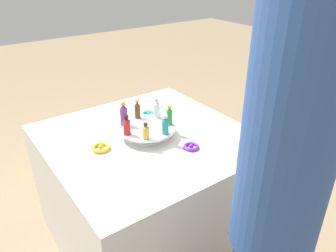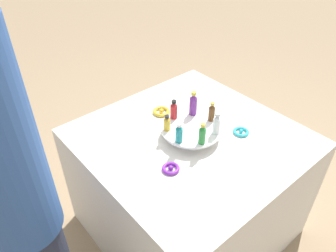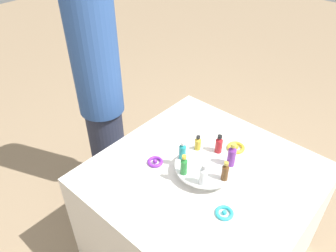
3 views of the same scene
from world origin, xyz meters
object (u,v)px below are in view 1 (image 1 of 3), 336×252
at_px(bottle_purple, 124,114).
at_px(bottle_teal, 165,125).
at_px(display_stand, 147,130).
at_px(ribbon_bow_gold, 101,148).
at_px(person_figure, 276,207).
at_px(bottle_brown, 137,110).
at_px(ribbon_bow_teal, 148,114).
at_px(bottle_clear, 157,109).
at_px(bottle_gold, 146,132).
at_px(ribbon_bow_purple, 191,147).
at_px(bottle_green, 169,116).
at_px(bottle_red, 127,126).

xyz_separation_m(bottle_purple, bottle_teal, (0.12, -0.21, -0.01)).
bearing_deg(display_stand, ribbon_bow_gold, 175.82).
relative_size(bottle_purple, person_figure, 0.08).
bearing_deg(bottle_brown, ribbon_bow_teal, 36.07).
xyz_separation_m(bottle_teal, ribbon_bow_gold, (-0.31, 0.14, -0.10)).
height_order(bottle_clear, person_figure, person_figure).
xyz_separation_m(bottle_purple, bottle_gold, (0.02, -0.20, -0.02)).
distance_m(display_stand, ribbon_bow_gold, 0.27).
distance_m(bottle_purple, ribbon_bow_gold, 0.22).
relative_size(bottle_purple, bottle_teal, 1.29).
height_order(bottle_purple, ribbon_bow_gold, bottle_purple).
relative_size(bottle_clear, bottle_brown, 1.08).
distance_m(display_stand, ribbon_bow_purple, 0.27).
height_order(bottle_brown, bottle_purple, bottle_purple).
bearing_deg(ribbon_bow_gold, bottle_green, -9.62).
height_order(bottle_clear, bottle_red, bottle_clear).
distance_m(ribbon_bow_purple, ribbon_bow_teal, 0.46).
distance_m(bottle_gold, person_figure, 0.77).
distance_m(bottle_clear, bottle_red, 0.25).
distance_m(bottle_brown, bottle_teal, 0.25).
xyz_separation_m(bottle_green, ribbon_bow_teal, (0.03, 0.27, -0.10)).
bearing_deg(ribbon_bow_teal, person_figure, -99.62).
height_order(bottle_red, ribbon_bow_purple, bottle_red).
relative_size(bottle_red, ribbon_bow_teal, 1.28).
xyz_separation_m(display_stand, bottle_red, (-0.13, -0.01, 0.07)).
relative_size(ribbon_bow_gold, ribbon_bow_purple, 1.18).
bearing_deg(bottle_teal, bottle_red, 145.95).
xyz_separation_m(bottle_red, ribbon_bow_gold, (-0.14, 0.03, -0.10)).
xyz_separation_m(bottle_gold, ribbon_bow_purple, (0.19, -0.14, -0.09)).
height_order(display_stand, bottle_gold, bottle_gold).
xyz_separation_m(bottle_green, bottle_teal, (-0.08, -0.08, -0.00)).
relative_size(bottle_purple, bottle_gold, 1.60).
distance_m(display_stand, ribbon_bow_teal, 0.27).
relative_size(bottle_teal, ribbon_bow_teal, 1.26).
height_order(bottle_brown, bottle_red, bottle_brown).
xyz_separation_m(bottle_green, bottle_gold, (-0.19, -0.06, -0.01)).
xyz_separation_m(bottle_green, ribbon_bow_purple, (-0.00, -0.20, -0.10)).
bearing_deg(ribbon_bow_purple, ribbon_bow_teal, 85.82).
xyz_separation_m(bottle_red, bottle_teal, (0.16, -0.11, -0.00)).
bearing_deg(bottle_red, bottle_clear, 17.38).
distance_m(bottle_green, ribbon_bow_gold, 0.40).
distance_m(display_stand, bottle_gold, 0.14).
xyz_separation_m(bottle_clear, bottle_brown, (-0.09, 0.06, -0.00)).
height_order(bottle_red, bottle_teal, bottle_red).
height_order(bottle_teal, ribbon_bow_gold, bottle_teal).
bearing_deg(bottle_green, bottle_brown, 120.24).
relative_size(bottle_red, ribbon_bow_purple, 1.29).
xyz_separation_m(display_stand, bottle_brown, (0.02, 0.13, 0.07)).
bearing_deg(bottle_brown, bottle_teal, -85.48).
bearing_deg(bottle_teal, display_stand, 107.38).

